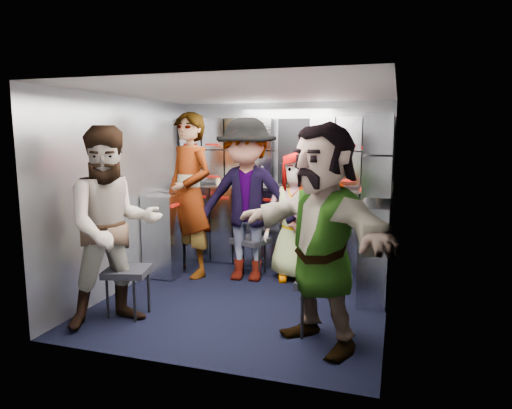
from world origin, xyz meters
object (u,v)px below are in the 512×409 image
(jump_seat_near_left, at_px, (127,274))
(attendant_arc_e, at_px, (322,236))
(jump_seat_mid_left, at_px, (251,243))
(attendant_arc_b, at_px, (246,200))
(attendant_standing, at_px, (190,195))
(attendant_arc_c, at_px, (295,217))
(jump_seat_center, at_px, (298,244))
(attendant_arc_d, at_px, (321,221))
(attendant_arc_a, at_px, (113,227))
(jump_seat_near_right, at_px, (324,285))
(jump_seat_mid_right, at_px, (323,248))

(jump_seat_near_left, distance_m, attendant_arc_e, 1.88)
(jump_seat_mid_left, distance_m, attendant_arc_b, 0.57)
(attendant_standing, relative_size, attendant_arc_c, 1.31)
(jump_seat_center, height_order, attendant_standing, attendant_standing)
(attendant_standing, bearing_deg, attendant_arc_d, 24.03)
(attendant_arc_a, bearing_deg, jump_seat_near_right, -36.52)
(jump_seat_mid_left, distance_m, attendant_arc_c, 0.64)
(jump_seat_center, relative_size, jump_seat_near_right, 0.86)
(attendant_arc_c, distance_m, attendant_arc_d, 0.46)
(jump_seat_center, bearing_deg, jump_seat_mid_right, -39.67)
(jump_seat_near_right, relative_size, attendant_arc_c, 0.33)
(attendant_arc_e, bearing_deg, jump_seat_mid_right, 135.30)
(jump_seat_near_right, distance_m, attendant_arc_d, 1.21)
(jump_seat_near_left, height_order, attendant_arc_d, attendant_arc_d)
(attendant_arc_b, bearing_deg, jump_seat_mid_right, -0.27)
(jump_seat_near_right, height_order, attendant_arc_b, attendant_arc_b)
(attendant_arc_c, bearing_deg, attendant_standing, 175.12)
(attendant_arc_b, height_order, attendant_arc_c, attendant_arc_b)
(jump_seat_near_right, distance_m, attendant_standing, 2.24)
(jump_seat_mid_left, xyz_separation_m, attendant_standing, (-0.70, -0.22, 0.58))
(attendant_arc_b, bearing_deg, attendant_arc_d, -11.78)
(jump_seat_mid_right, relative_size, attendant_arc_b, 0.27)
(attendant_standing, bearing_deg, attendant_arc_e, -11.09)
(jump_seat_mid_left, height_order, attendant_arc_c, attendant_arc_c)
(jump_seat_mid_right, bearing_deg, attendant_arc_c, 162.20)
(jump_seat_mid_right, bearing_deg, attendant_arc_d, -90.00)
(jump_seat_near_left, distance_m, jump_seat_mid_left, 1.71)
(jump_seat_center, height_order, attendant_arc_e, attendant_arc_e)
(jump_seat_center, bearing_deg, jump_seat_near_right, -70.64)
(jump_seat_near_left, relative_size, attendant_arc_d, 0.31)
(jump_seat_near_left, relative_size, jump_seat_mid_right, 0.93)
(attendant_arc_b, height_order, attendant_arc_d, attendant_arc_b)
(jump_seat_mid_left, xyz_separation_m, attendant_arc_b, (-0.00, -0.18, 0.54))
(jump_seat_center, xyz_separation_m, jump_seat_mid_right, (0.35, -0.29, 0.05))
(attendant_arc_d, bearing_deg, attendant_arc_b, 162.29)
(jump_seat_center, relative_size, attendant_standing, 0.22)
(jump_seat_mid_right, height_order, attendant_arc_a, attendant_arc_a)
(jump_seat_mid_right, xyz_separation_m, attendant_arc_a, (-1.60, -1.62, 0.46))
(jump_seat_mid_left, distance_m, jump_seat_center, 0.57)
(attendant_arc_c, height_order, attendant_arc_e, attendant_arc_e)
(attendant_arc_b, bearing_deg, attendant_arc_e, -57.07)
(jump_seat_near_left, bearing_deg, attendant_arc_e, -1.85)
(attendant_arc_d, bearing_deg, attendant_arc_a, -148.69)
(jump_seat_center, height_order, attendant_arc_d, attendant_arc_d)
(jump_seat_near_right, relative_size, attendant_arc_e, 0.28)
(jump_seat_mid_left, distance_m, attendant_arc_e, 2.02)
(attendant_arc_a, relative_size, attendant_arc_d, 1.16)
(attendant_arc_d, height_order, attendant_arc_e, attendant_arc_e)
(jump_seat_mid_left, height_order, attendant_arc_e, attendant_arc_e)
(jump_seat_near_left, xyz_separation_m, attendant_standing, (0.01, 1.33, 0.57))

